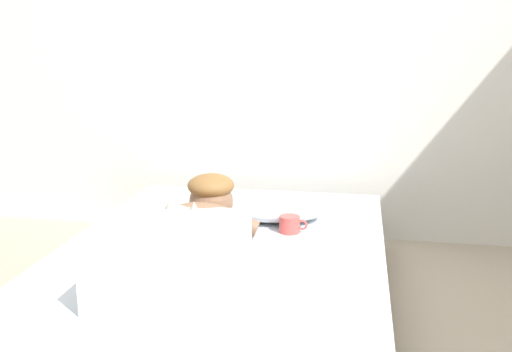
% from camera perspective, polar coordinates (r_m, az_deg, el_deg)
% --- Properties ---
extents(back_wall, '(4.46, 0.12, 2.50)m').
position_cam_1_polar(back_wall, '(3.37, 2.73, 15.23)').
color(back_wall, silver).
rests_on(back_wall, ground).
extents(bed, '(1.35, 2.09, 0.31)m').
position_cam_1_polar(bed, '(2.38, -3.77, -11.22)').
color(bed, '#4C4742').
rests_on(bed, ground).
extents(pillow, '(0.52, 0.32, 0.11)m').
position_cam_1_polar(pillow, '(2.74, 1.38, -3.11)').
color(pillow, silver).
rests_on(pillow, bed).
extents(person_lying, '(0.43, 0.92, 0.27)m').
position_cam_1_polar(person_lying, '(2.18, -6.77, -6.19)').
color(person_lying, silver).
rests_on(person_lying, bed).
extents(dog, '(0.26, 0.57, 0.21)m').
position_cam_1_polar(dog, '(2.10, -9.26, -7.16)').
color(dog, beige).
rests_on(dog, bed).
extents(coffee_cup, '(0.12, 0.09, 0.07)m').
position_cam_1_polar(coffee_cup, '(2.56, 3.35, -4.74)').
color(coffee_cup, '#D84C47').
rests_on(coffee_cup, bed).
extents(cell_phone, '(0.07, 0.14, 0.01)m').
position_cam_1_polar(cell_phone, '(2.20, -12.18, -9.13)').
color(cell_phone, black).
rests_on(cell_phone, bed).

